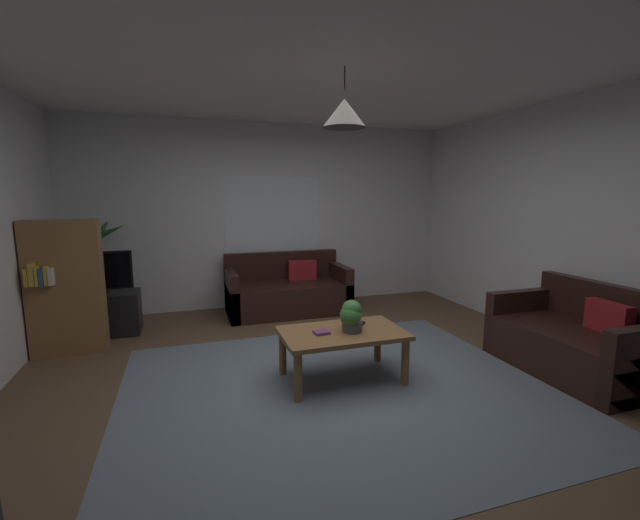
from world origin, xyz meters
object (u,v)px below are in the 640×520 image
Objects in this scene: couch_under_window at (287,293)px; potted_plant_on_table at (351,316)px; potted_palm_corner at (99,276)px; remote_on_table_0 at (360,324)px; tv at (95,272)px; bookshelf_corner at (65,288)px; pendant_lamp at (344,113)px; book_on_table_0 at (322,332)px; coffee_table at (342,338)px; couch_right_side at (576,343)px; tv_stand at (99,314)px.

couch_under_window reaches higher than potted_plant_on_table.
remote_on_table_0 is at bearing -43.60° from potted_palm_corner.
tv is at bearing -171.57° from remote_on_table_0.
bookshelf_corner is 2.94× the size of pendant_lamp.
book_on_table_0 is 2.92m from tv.
potted_plant_on_table reaches higher than coffee_table.
couch_right_side is 1.29× the size of coffee_table.
pendant_lamp is (2.48, -1.47, 1.60)m from bookshelf_corner.
bookshelf_corner is at bearing -109.18° from tv.
couch_right_side reaches higher than remote_on_table_0.
couch_right_side is 2.04m from remote_on_table_0.
book_on_table_0 is at bearing -49.72° from potted_palm_corner.
potted_plant_on_table is at bearing -102.81° from couch_right_side.
couch_under_window is 3.50× the size of pendant_lamp.
potted_palm_corner is (-2.57, 2.44, 0.16)m from remote_on_table_0.
coffee_table is at bearing -91.34° from couch_under_window.
bookshelf_corner reaches higher than potted_plant_on_table.
tv_stand is 0.51m from tv.
book_on_table_0 is at bearing 173.47° from potted_plant_on_table.
couch_right_side is 8.74× the size of remote_on_table_0.
bookshelf_corner is (-0.19, -0.55, 0.45)m from tv_stand.
remote_on_table_0 is at bearing 24.64° from coffee_table.
tv_stand is at bearing 71.51° from bookshelf_corner.
potted_plant_on_table is at bearing -41.12° from tv_stand.
tv is 0.57× the size of bookshelf_corner.
couch_right_side is 1.75× the size of tv.
couch_under_window reaches higher than remote_on_table_0.
tv_stand is (-2.36, 2.06, -0.35)m from potted_plant_on_table.
bookshelf_corner reaches higher than couch_right_side.
remote_on_table_0 is 3.55m from potted_palm_corner.
couch_under_window reaches higher than tv_stand.
potted_palm_corner reaches higher than potted_plant_on_table.
potted_plant_on_table is (-0.14, -0.14, 0.14)m from remote_on_table_0.
coffee_table is 0.22m from book_on_table_0.
bookshelf_corner is at bearing 149.39° from coffee_table.
couch_under_window is 2.70m from bookshelf_corner.
book_on_table_0 is at bearing -177.00° from pendant_lamp.
couch_under_window is at bearing 83.74° from book_on_table_0.
pendant_lamp is at bearing -47.10° from potted_palm_corner.
tv is 3.42m from pendant_lamp.
tv_stand is at bearing 135.91° from book_on_table_0.
bookshelf_corner is at bearing -162.08° from couch_under_window.
couch_right_side is 5.45m from potted_palm_corner.
tv_stand is at bearing 138.88° from potted_plant_on_table.
couch_under_window is at bearing 6.46° from tv_stand.
coffee_table is at bearing -41.36° from tv_stand.
potted_palm_corner is at bearing 130.28° from book_on_table_0.
couch_right_side is at bearing -12.12° from book_on_table_0.
bookshelf_corner is (-0.19, -0.53, -0.05)m from tv.
couch_right_side is 2.16m from potted_plant_on_table.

